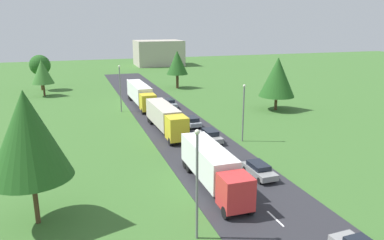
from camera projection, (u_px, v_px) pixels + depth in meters
road at (205, 153)px, 42.39m from camera, size 10.00×140.00×0.06m
lane_marking_centre at (211, 158)px, 40.62m from camera, size 0.16×124.04×0.01m
truck_lead at (213, 166)px, 33.02m from camera, size 2.56×11.93×3.56m
truck_second at (166, 117)px, 49.81m from camera, size 2.78×12.90×3.54m
truck_third at (140, 94)px, 65.88m from camera, size 2.66×14.56×3.74m
car_second at (259, 170)px, 35.60m from camera, size 1.86×4.32×1.34m
car_third at (211, 135)px, 46.09m from camera, size 1.81×4.40×1.49m
car_fourth at (192, 121)px, 52.80m from camera, size 1.86×4.10×1.43m
car_fifth at (169, 103)px, 64.68m from camera, size 1.79×4.56×1.44m
lamppost_lead at (197, 180)px, 24.51m from camera, size 0.36×0.36×8.02m
lamppost_second at (243, 110)px, 45.50m from camera, size 0.36×0.36×7.34m
lamppost_third at (120, 86)px, 60.64m from camera, size 0.36×0.36×7.87m
tree_birch at (42, 72)px, 73.65m from camera, size 4.39×4.39×7.40m
tree_maple at (277, 77)px, 61.66m from camera, size 6.06×6.06×9.07m
tree_pine at (40, 65)px, 80.02m from camera, size 4.47×4.47×7.81m
tree_elm at (177, 63)px, 82.56m from camera, size 4.85×4.85×8.52m
tree_ash at (28, 135)px, 25.83m from camera, size 5.94×5.94×10.27m
distant_building at (159, 53)px, 126.99m from camera, size 15.92×12.19×8.57m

